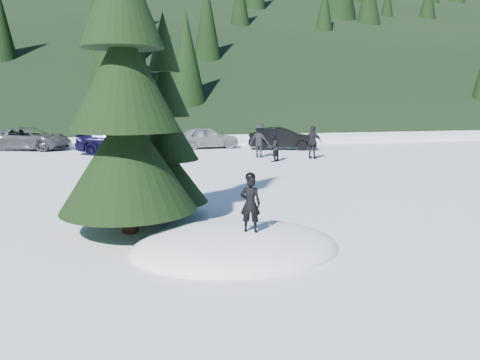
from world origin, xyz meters
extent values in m
plane|color=white|center=(0.00, 0.00, 0.00)|extent=(200.00, 200.00, 0.00)
ellipsoid|color=white|center=(0.00, 0.00, 0.00)|extent=(4.48, 3.52, 0.96)
cylinder|color=black|center=(-2.20, 1.80, 0.70)|extent=(0.38, 0.38, 1.40)
cone|color=black|center=(-2.20, 1.80, 1.79)|extent=(3.20, 3.20, 2.46)
cone|color=black|center=(-2.20, 1.80, 3.65)|extent=(2.54, 2.54, 2.46)
cylinder|color=black|center=(-1.20, 3.20, 0.50)|extent=(0.26, 0.26, 1.00)
cone|color=black|center=(-1.20, 3.20, 1.16)|extent=(2.20, 2.20, 1.52)
cone|color=black|center=(-1.20, 3.20, 2.31)|extent=(1.75, 1.75, 1.52)
cone|color=black|center=(-1.20, 3.20, 3.46)|extent=(1.29, 1.29, 1.52)
cone|color=black|center=(-1.20, 3.20, 4.61)|extent=(0.84, 0.84, 1.52)
imported|color=black|center=(0.21, -0.38, 1.06)|extent=(0.49, 0.41, 1.15)
imported|color=black|center=(4.94, 13.41, 0.75)|extent=(0.92, 0.91, 1.50)
imported|color=black|center=(7.33, 14.00, 0.88)|extent=(1.03, 1.03, 1.76)
imported|color=black|center=(4.72, 15.24, 0.94)|extent=(1.38, 1.30, 1.87)
imported|color=#474A4E|center=(-8.39, 22.22, 0.71)|extent=(5.60, 3.90, 1.42)
imported|color=black|center=(-2.69, 18.73, 0.75)|extent=(5.50, 3.27, 1.49)
imported|color=gray|center=(2.65, 20.66, 0.70)|extent=(4.26, 2.07, 1.40)
imported|color=black|center=(7.21, 18.89, 0.70)|extent=(4.49, 2.57, 1.40)
camera|label=1|loc=(-2.08, -9.36, 3.15)|focal=35.00mm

